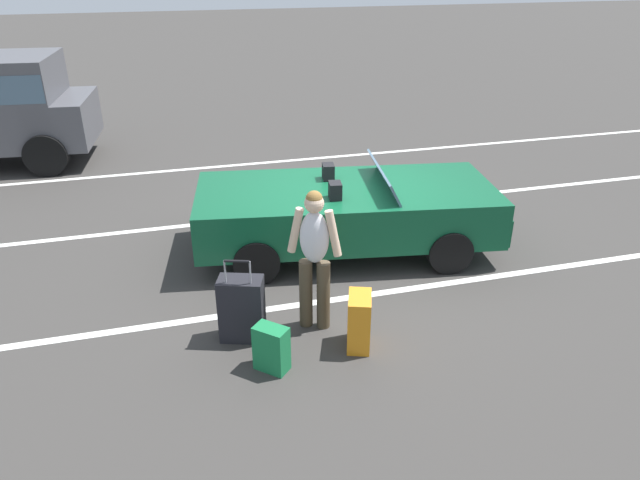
% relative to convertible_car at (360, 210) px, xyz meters
% --- Properties ---
extents(ground_plane, '(80.00, 80.00, 0.00)m').
position_rel_convertible_car_xyz_m(ground_plane, '(-0.21, 0.03, -0.59)').
color(ground_plane, '#383533').
extents(lot_line_near, '(18.00, 0.12, 0.01)m').
position_rel_convertible_car_xyz_m(lot_line_near, '(-0.21, -1.27, -0.59)').
color(lot_line_near, silver).
rests_on(lot_line_near, ground_plane).
extents(lot_line_mid, '(18.00, 0.12, 0.01)m').
position_rel_convertible_car_xyz_m(lot_line_mid, '(-0.21, 1.43, -0.59)').
color(lot_line_mid, silver).
rests_on(lot_line_mid, ground_plane).
extents(lot_line_far, '(18.00, 0.12, 0.01)m').
position_rel_convertible_car_xyz_m(lot_line_far, '(-0.21, 4.13, -0.59)').
color(lot_line_far, silver).
rests_on(lot_line_far, ground_plane).
extents(convertible_car, '(4.35, 2.37, 1.24)m').
position_rel_convertible_car_xyz_m(convertible_car, '(0.00, 0.00, 0.00)').
color(convertible_car, '#0F4C2D').
rests_on(convertible_car, ground_plane).
extents(suitcase_large_black, '(0.54, 0.42, 1.01)m').
position_rel_convertible_car_xyz_m(suitcase_large_black, '(-1.94, -1.75, -0.22)').
color(suitcase_large_black, black).
rests_on(suitcase_large_black, ground_plane).
extents(suitcase_medium_bright, '(0.36, 0.46, 0.62)m').
position_rel_convertible_car_xyz_m(suitcase_medium_bright, '(-0.76, -2.23, -0.28)').
color(suitcase_medium_bright, orange).
rests_on(suitcase_medium_bright, ground_plane).
extents(suitcase_small_carryon, '(0.38, 0.38, 0.50)m').
position_rel_convertible_car_xyz_m(suitcase_small_carryon, '(-1.74, -2.37, -0.34)').
color(suitcase_small_carryon, '#19723F').
rests_on(suitcase_small_carryon, ground_plane).
extents(traveler_person, '(0.58, 0.35, 1.65)m').
position_rel_convertible_car_xyz_m(traveler_person, '(-1.12, -1.73, 0.34)').
color(traveler_person, '#4C3F2D').
rests_on(traveler_person, ground_plane).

